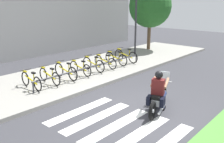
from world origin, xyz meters
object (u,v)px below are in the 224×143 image
(bicycle_3, at_px, (80,68))
(bicycle_4, at_px, (93,64))
(bicycle_2, at_px, (66,71))
(street_lamp, at_px, (136,16))
(tree_near_rack, at_px, (150,6))
(bike_rack, at_px, (95,66))
(bicycle_5, at_px, (105,62))
(motorcycle, at_px, (159,98))
(rider, at_px, (159,88))
(bicycle_0, at_px, (31,81))
(bicycle_1, at_px, (49,76))
(bicycle_6, at_px, (116,58))
(bicycle_7, at_px, (126,56))

(bicycle_3, distance_m, bicycle_4, 0.87)
(bicycle_2, distance_m, bicycle_4, 1.75)
(street_lamp, relative_size, tree_near_rack, 0.94)
(bike_rack, bearing_deg, bicycle_5, 22.97)
(motorcycle, bearing_deg, bicycle_3, 81.51)
(rider, xyz_separation_m, bicycle_0, (-1.83, 4.80, -0.33))
(rider, distance_m, bicycle_1, 4.91)
(motorcycle, height_order, bicycle_2, motorcycle)
(rider, height_order, bicycle_2, rider)
(motorcycle, relative_size, bicycle_2, 1.24)
(bicycle_4, relative_size, tree_near_rack, 0.34)
(bicycle_6, bearing_deg, bicycle_1, 179.98)
(bicycle_1, distance_m, bicycle_6, 4.36)
(bicycle_7, bearing_deg, bicycle_5, 179.95)
(rider, bearing_deg, bicycle_4, 70.89)
(bicycle_4, distance_m, bike_rack, 0.71)
(bicycle_2, bearing_deg, bicycle_0, 179.97)
(bicycle_3, relative_size, street_lamp, 0.36)
(bicycle_3, bearing_deg, bicycle_2, -179.93)
(bicycle_6, bearing_deg, bicycle_4, -180.00)
(motorcycle, relative_size, bicycle_7, 1.21)
(bike_rack, distance_m, street_lamp, 5.66)
(bicycle_1, relative_size, street_lamp, 0.36)
(bicycle_1, bearing_deg, bicycle_2, -0.07)
(rider, bearing_deg, tree_near_rack, 35.41)
(bicycle_3, distance_m, bicycle_7, 3.49)
(motorcycle, relative_size, bicycle_6, 1.28)
(bicycle_6, bearing_deg, motorcycle, -124.89)
(tree_near_rack, bearing_deg, bicycle_1, -172.54)
(bicycle_3, distance_m, bike_rack, 0.71)
(motorcycle, height_order, rider, rider)
(motorcycle, height_order, bicycle_6, motorcycle)
(bicycle_5, relative_size, street_lamp, 0.37)
(bicycle_2, xyz_separation_m, bicycle_4, (1.75, -0.00, -0.00))
(motorcycle, distance_m, bicycle_4, 5.03)
(bicycle_4, bearing_deg, tree_near_rack, 10.28)
(bicycle_5, height_order, bike_rack, bicycle_5)
(bicycle_1, relative_size, bicycle_5, 0.97)
(rider, bearing_deg, bicycle_6, 54.61)
(bicycle_5, xyz_separation_m, bicycle_7, (1.75, -0.00, 0.03))
(bicycle_1, height_order, bicycle_4, bicycle_4)
(bicycle_1, xyz_separation_m, bicycle_5, (3.49, 0.00, 0.00))
(bicycle_3, distance_m, tree_near_rack, 8.26)
(bicycle_2, relative_size, street_lamp, 0.38)
(street_lamp, bearing_deg, bike_rack, -164.67)
(bicycle_4, xyz_separation_m, tree_near_rack, (6.83, 1.24, 2.69))
(bicycle_7, bearing_deg, bicycle_4, -180.00)
(motorcycle, xyz_separation_m, bicycle_6, (3.33, 4.78, 0.05))
(bicycle_6, xyz_separation_m, bicycle_7, (0.87, -0.00, 0.01))
(bicycle_0, distance_m, tree_near_rack, 10.74)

